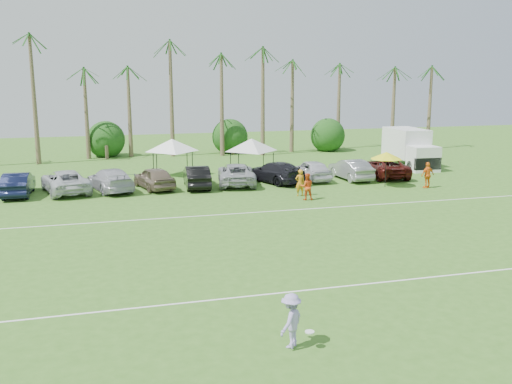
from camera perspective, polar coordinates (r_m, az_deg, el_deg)
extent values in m
plane|color=#396A1F|center=(19.07, 6.38, -11.95)|extent=(120.00, 120.00, 0.00)
cube|color=white|center=(20.79, 4.31, -9.85)|extent=(80.00, 0.10, 0.01)
cube|color=white|center=(31.83, -2.98, -2.24)|extent=(80.00, 0.10, 0.01)
cone|color=brown|center=(54.52, -21.30, 8.06)|extent=(0.44, 0.44, 10.00)
cone|color=brown|center=(54.25, -17.09, 8.85)|extent=(0.44, 0.44, 11.00)
cone|color=brown|center=(54.38, -12.75, 7.49)|extent=(0.44, 0.44, 8.00)
cone|color=brown|center=(54.69, -8.54, 8.19)|extent=(0.44, 0.44, 9.00)
cone|color=brown|center=(55.29, -4.39, 8.84)|extent=(0.44, 0.44, 10.00)
cone|color=brown|center=(56.17, -0.34, 9.42)|extent=(0.44, 0.44, 11.00)
cone|color=brown|center=(57.75, 4.50, 7.95)|extent=(0.44, 0.44, 8.00)
cone|color=brown|center=(59.61, 9.09, 8.44)|extent=(0.44, 0.44, 9.00)
cone|color=brown|center=(61.82, 13.38, 8.84)|extent=(0.44, 0.44, 10.00)
cone|color=brown|center=(63.81, 16.59, 9.20)|extent=(0.44, 0.44, 11.00)
cylinder|color=brown|center=(55.63, -14.71, 4.06)|extent=(0.30, 0.30, 1.40)
sphere|color=#144112|center=(55.50, -14.77, 5.19)|extent=(4.00, 4.00, 4.00)
cylinder|color=brown|center=(57.04, -2.54, 4.60)|extent=(0.30, 0.30, 1.40)
sphere|color=#144112|center=(56.91, -2.55, 5.70)|extent=(4.00, 4.00, 4.00)
cylinder|color=brown|center=(60.05, 6.83, 4.88)|extent=(0.30, 0.30, 1.40)
sphere|color=#144112|center=(59.93, 6.86, 5.93)|extent=(4.00, 4.00, 4.00)
imported|color=orange|center=(36.61, 4.42, 0.94)|extent=(0.65, 0.44, 1.73)
imported|color=#E04E18|center=(35.47, 5.10, 0.54)|extent=(0.93, 0.80, 1.67)
imported|color=orange|center=(40.84, 16.79, 1.63)|extent=(1.11, 0.62, 1.80)
cube|color=white|center=(50.49, 14.77, 4.80)|extent=(2.63, 4.56, 2.41)
cube|color=white|center=(47.91, 16.40, 3.20)|extent=(2.30, 1.84, 2.03)
cube|color=black|center=(47.32, 16.80, 2.72)|extent=(2.23, 0.40, 0.97)
cube|color=#E5590C|center=(51.10, 15.96, 4.32)|extent=(0.09, 1.54, 0.87)
cylinder|color=black|center=(47.70, 15.23, 2.52)|extent=(0.33, 0.88, 0.87)
cylinder|color=black|center=(48.63, 17.25, 2.57)|extent=(0.33, 0.88, 0.87)
cylinder|color=black|center=(51.28, 13.13, 3.23)|extent=(0.33, 0.88, 0.87)
cylinder|color=black|center=(52.14, 15.05, 3.27)|extent=(0.33, 0.88, 0.87)
cylinder|color=black|center=(42.84, -9.89, 2.48)|extent=(0.06, 0.06, 1.91)
cylinder|color=black|center=(43.17, -6.37, 2.65)|extent=(0.06, 0.06, 1.91)
cylinder|color=black|center=(45.47, -10.23, 2.98)|extent=(0.06, 0.06, 1.91)
cylinder|color=black|center=(45.78, -6.90, 3.14)|extent=(0.06, 0.06, 1.91)
pyramid|color=white|center=(44.05, -8.42, 5.28)|extent=(4.13, 4.13, 0.96)
cylinder|color=black|center=(42.28, -1.75, 2.54)|extent=(0.06, 0.06, 1.93)
cylinder|color=black|center=(42.99, 1.74, 2.68)|extent=(0.06, 0.06, 1.93)
cylinder|color=black|center=(44.87, -2.56, 3.05)|extent=(0.06, 0.06, 1.93)
cylinder|color=black|center=(45.53, 0.74, 3.19)|extent=(0.06, 0.06, 1.93)
pyramid|color=silver|center=(43.65, -0.46, 5.37)|extent=(4.16, 4.16, 0.96)
cylinder|color=black|center=(40.44, 12.84, 2.03)|extent=(0.05, 0.05, 2.20)
cone|color=yellow|center=(40.27, 12.91, 3.58)|extent=(2.20, 2.20, 0.50)
imported|color=#A395D3|center=(16.53, 3.52, -12.71)|extent=(1.15, 1.14, 1.59)
cylinder|color=white|center=(16.54, 5.39, -13.75)|extent=(0.27, 0.27, 0.03)
imported|color=#101633|center=(39.72, -22.71, 0.75)|extent=(1.69, 4.62, 1.51)
imported|color=silver|center=(39.59, -18.54, 1.02)|extent=(3.70, 5.88, 1.51)
imported|color=#B7B6BF|center=(39.41, -14.35, 1.21)|extent=(3.42, 5.59, 1.51)
imported|color=#796753|center=(39.45, -10.15, 1.40)|extent=(2.84, 4.75, 1.51)
imported|color=black|center=(39.53, -5.94, 1.54)|extent=(1.94, 4.70, 1.51)
imported|color=#A7A9AE|center=(40.42, -1.98, 1.82)|extent=(3.46, 5.81, 1.51)
imported|color=black|center=(41.18, 1.93, 2.00)|extent=(3.82, 5.63, 1.51)
imported|color=silver|center=(42.30, 5.60, 2.21)|extent=(1.89, 4.48, 1.51)
imported|color=gray|center=(42.95, 9.45, 2.25)|extent=(1.85, 4.67, 1.51)
imported|color=#48130F|center=(44.52, 12.65, 2.45)|extent=(3.05, 5.67, 1.51)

